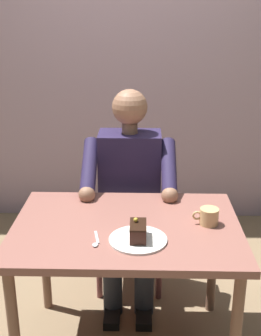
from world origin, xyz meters
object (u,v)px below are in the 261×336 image
chair (130,204)px  seated_person (129,194)px  dining_table (126,241)px  cake_slice (138,231)px  coffee_cup (209,216)px  dessert_spoon (96,241)px

chair → seated_person: size_ratio=0.73×
dining_table → cake_slice: bearing=110.8°
dining_table → seated_person: size_ratio=0.86×
chair → coffee_cup: (-0.39, 0.66, 0.25)m
seated_person → coffee_cup: seated_person is taller
chair → dessert_spoon: bearing=81.4°
coffee_cup → dessert_spoon: (0.52, 0.19, -0.04)m
coffee_cup → dessert_spoon: coffee_cup is taller
cake_slice → seated_person: bearing=-85.1°
chair → seated_person: 0.23m
dining_table → coffee_cup: 0.41m
coffee_cup → dining_table: bearing=2.8°
chair → dessert_spoon: 0.88m
chair → cake_slice: chair is taller
cake_slice → coffee_cup: size_ratio=1.03×
chair → coffee_cup: size_ratio=7.38×
chair → dessert_spoon: chair is taller
chair → cake_slice: size_ratio=7.19×
coffee_cup → cake_slice: bearing=26.8°
dining_table → seated_person: bearing=-90.0°
cake_slice → dining_table: bearing=-69.2°
chair → seated_person: bearing=90.0°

